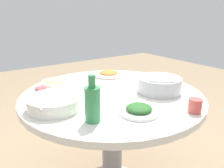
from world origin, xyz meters
name	(u,v)px	position (x,y,z in m)	size (l,w,h in m)	color
round_dining_table	(112,114)	(0.00, 0.00, 0.58)	(1.11, 1.11, 0.73)	#99999E
rice_bowl	(159,84)	(0.25, -0.16, 0.78)	(0.27, 0.27, 0.10)	#B2B5BA
soup_bowl	(55,103)	(-0.38, -0.02, 0.76)	(0.28, 0.28, 0.07)	white
dish_noodles	(57,82)	(-0.22, 0.36, 0.75)	(0.21, 0.21, 0.04)	silver
dish_tofu_braise	(108,74)	(0.19, 0.32, 0.75)	(0.22, 0.22, 0.04)	silver
dish_greens	(139,110)	(-0.06, -0.32, 0.75)	(0.20, 0.20, 0.05)	white
green_bottle	(92,103)	(-0.29, -0.26, 0.82)	(0.07, 0.07, 0.22)	#34874E
tea_cup_near	(195,106)	(0.17, -0.47, 0.77)	(0.07, 0.07, 0.07)	#CB5048
tea_cup_far	(41,91)	(-0.38, 0.21, 0.76)	(0.06, 0.06, 0.05)	#D04548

